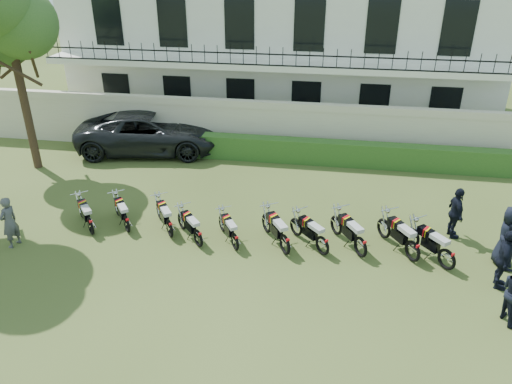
# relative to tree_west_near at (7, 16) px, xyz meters

# --- Properties ---
(ground) EXTENTS (100.00, 100.00, 0.00)m
(ground) POSITION_rel_tree_west_near_xyz_m (8.96, -5.00, -5.89)
(ground) COLOR #3A471C
(ground) RESTS_ON ground
(perimeter_wall) EXTENTS (30.00, 0.35, 2.30)m
(perimeter_wall) POSITION_rel_tree_west_near_xyz_m (8.96, 3.00, -4.72)
(perimeter_wall) COLOR beige
(perimeter_wall) RESTS_ON ground
(hedge) EXTENTS (18.00, 0.60, 1.00)m
(hedge) POSITION_rel_tree_west_near_xyz_m (9.96, 2.20, -5.39)
(hedge) COLOR #244F1C
(hedge) RESTS_ON ground
(building) EXTENTS (20.40, 9.60, 7.40)m
(building) POSITION_rel_tree_west_near_xyz_m (8.96, 8.96, -2.18)
(building) COLOR white
(building) RESTS_ON ground
(tree_west_near) EXTENTS (3.40, 3.20, 7.90)m
(tree_west_near) POSITION_rel_tree_west_near_xyz_m (0.00, 0.00, 0.00)
(tree_west_near) COLOR #473323
(tree_west_near) RESTS_ON ground
(motorcycle_0) EXTENTS (1.22, 1.45, 0.99)m
(motorcycle_0) POSITION_rel_tree_west_near_xyz_m (4.48, -4.57, -5.43)
(motorcycle_0) COLOR black
(motorcycle_0) RESTS_ON ground
(motorcycle_1) EXTENTS (1.13, 1.47, 0.97)m
(motorcycle_1) POSITION_rel_tree_west_near_xyz_m (5.55, -4.26, -5.44)
(motorcycle_1) COLOR black
(motorcycle_1) RESTS_ON ground
(motorcycle_2) EXTENTS (1.08, 1.56, 0.99)m
(motorcycle_2) POSITION_rel_tree_west_near_xyz_m (6.97, -4.31, -5.43)
(motorcycle_2) COLOR black
(motorcycle_2) RESTS_ON ground
(motorcycle_3) EXTENTS (1.21, 1.40, 0.96)m
(motorcycle_3) POSITION_rel_tree_west_near_xyz_m (7.99, -4.71, -5.45)
(motorcycle_3) COLOR black
(motorcycle_3) RESTS_ON ground
(motorcycle_4) EXTENTS (0.96, 1.48, 0.92)m
(motorcycle_4) POSITION_rel_tree_west_near_xyz_m (9.12, -4.70, -5.46)
(motorcycle_4) COLOR black
(motorcycle_4) RESTS_ON ground
(motorcycle_5) EXTENTS (1.11, 1.72, 1.07)m
(motorcycle_5) POSITION_rel_tree_west_near_xyz_m (10.61, -4.69, -5.39)
(motorcycle_5) COLOR black
(motorcycle_5) RESTS_ON ground
(motorcycle_6) EXTENTS (1.32, 1.44, 1.01)m
(motorcycle_6) POSITION_rel_tree_west_near_xyz_m (11.69, -4.54, -5.42)
(motorcycle_6) COLOR black
(motorcycle_6) RESTS_ON ground
(motorcycle_7) EXTENTS (1.13, 1.72, 1.08)m
(motorcycle_7) POSITION_rel_tree_west_near_xyz_m (12.79, -4.47, -5.39)
(motorcycle_7) COLOR black
(motorcycle_7) RESTS_ON ground
(motorcycle_8) EXTENTS (1.15, 1.75, 1.09)m
(motorcycle_8) POSITION_rel_tree_west_near_xyz_m (14.26, -4.46, -5.38)
(motorcycle_8) COLOR black
(motorcycle_8) RESTS_ON ground
(motorcycle_9) EXTENTS (1.30, 1.61, 1.07)m
(motorcycle_9) POSITION_rel_tree_west_near_xyz_m (15.15, -4.72, -5.39)
(motorcycle_9) COLOR black
(motorcycle_9) RESTS_ON ground
(suv) EXTENTS (6.54, 3.79, 1.71)m
(suv) POSITION_rel_tree_west_near_xyz_m (3.95, 2.41, -5.03)
(suv) COLOR black
(suv) RESTS_ON ground
(inspector) EXTENTS (0.51, 0.66, 1.62)m
(inspector) POSITION_rel_tree_west_near_xyz_m (2.44, -5.53, -5.08)
(inspector) COLOR #55565A
(inspector) RESTS_ON ground
(officer_2) EXTENTS (0.61, 1.07, 1.72)m
(officer_2) POSITION_rel_tree_west_near_xyz_m (16.40, -5.30, -5.03)
(officer_2) COLOR black
(officer_2) RESTS_ON ground
(officer_3) EXTENTS (0.59, 0.89, 1.80)m
(officer_3) POSITION_rel_tree_west_near_xyz_m (16.80, -4.13, -4.99)
(officer_3) COLOR black
(officer_3) RESTS_ON ground
(officer_5) EXTENTS (0.55, 1.03, 1.67)m
(officer_5) POSITION_rel_tree_west_near_xyz_m (15.65, -2.87, -5.06)
(officer_5) COLOR black
(officer_5) RESTS_ON ground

